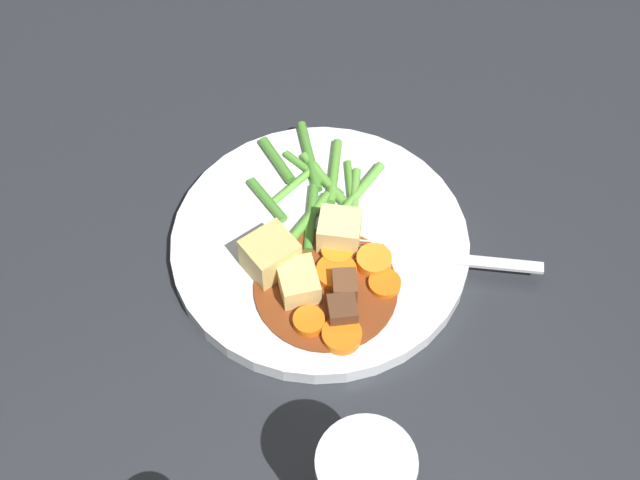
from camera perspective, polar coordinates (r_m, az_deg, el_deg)
ground_plane at (r=0.82m, az=0.00°, el=-0.63°), size 3.00×3.00×0.00m
dinner_plate at (r=0.81m, az=0.00°, el=-0.32°), size 0.25×0.25×0.02m
stew_sauce at (r=0.78m, az=0.35°, el=-2.89°), size 0.12×0.12×0.00m
carrot_slice_0 at (r=0.79m, az=1.04°, el=-0.72°), size 0.03×0.03×0.01m
carrot_slice_1 at (r=0.75m, az=1.31°, el=-5.70°), size 0.04×0.04×0.01m
carrot_slice_2 at (r=0.78m, az=0.66°, el=-2.07°), size 0.05×0.05×0.01m
carrot_slice_3 at (r=0.76m, az=-0.66°, el=-4.91°), size 0.03×0.03×0.01m
carrot_slice_4 at (r=0.78m, az=3.87°, el=-2.65°), size 0.04×0.04×0.01m
carrot_slice_5 at (r=0.79m, az=3.23°, el=-1.30°), size 0.04×0.04×0.01m
potato_chunk_0 at (r=0.77m, az=-1.30°, el=-2.55°), size 0.04×0.03×0.02m
potato_chunk_1 at (r=0.78m, az=-2.99°, el=-0.92°), size 0.05×0.05×0.03m
potato_chunk_2 at (r=0.79m, az=1.17°, el=0.53°), size 0.04×0.05×0.03m
meat_chunk_0 at (r=0.76m, az=1.33°, el=-4.28°), size 0.03×0.03×0.02m
meat_chunk_1 at (r=0.77m, az=1.75°, el=-2.71°), size 0.03×0.03×0.02m
green_bean_0 at (r=0.84m, az=-0.41°, el=3.98°), size 0.06×0.04×0.01m
green_bean_1 at (r=0.81m, az=-0.86°, el=1.24°), size 0.06×0.04×0.01m
green_bean_2 at (r=0.81m, az=-1.06°, el=0.85°), size 0.05×0.07×0.01m
green_bean_3 at (r=0.83m, az=2.08°, el=2.72°), size 0.05×0.03×0.01m
green_bean_4 at (r=0.80m, az=0.87°, el=0.22°), size 0.08×0.01×0.01m
green_bean_5 at (r=0.83m, az=2.30°, el=2.85°), size 0.05×0.06×0.01m
green_bean_6 at (r=0.84m, az=-1.57°, el=3.34°), size 0.03×0.05×0.01m
green_bean_7 at (r=0.83m, az=-3.17°, el=2.39°), size 0.05×0.02×0.01m
green_bean_8 at (r=0.84m, az=0.85°, el=4.10°), size 0.07×0.04×0.01m
green_bean_9 at (r=0.86m, az=-0.64°, el=5.02°), size 0.08×0.02×0.01m
green_bean_10 at (r=0.84m, az=0.23°, el=3.70°), size 0.06×0.02×0.01m
green_bean_11 at (r=0.83m, az=1.86°, el=2.78°), size 0.07×0.03×0.01m
green_bean_12 at (r=0.85m, az=-2.59°, el=4.78°), size 0.05×0.02×0.01m
fork at (r=0.80m, az=6.57°, el=-1.02°), size 0.09×0.16×0.00m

